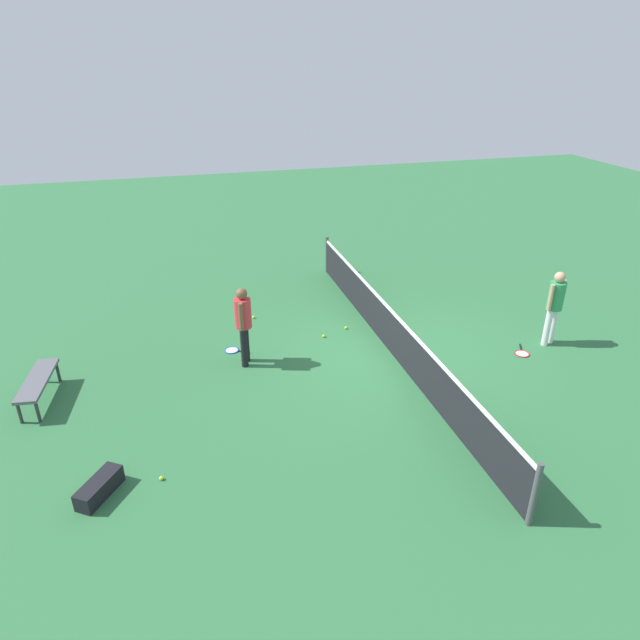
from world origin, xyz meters
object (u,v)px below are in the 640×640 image
tennis_ball_near_player (254,317)px  equipment_bag (101,486)px  tennis_ball_baseline (346,328)px  courtside_bench (37,382)px  tennis_ball_by_net (161,478)px  player_far_side (555,302)px  tennis_racket_near_player (233,350)px  tennis_racket_far_player (522,353)px  tennis_ball_midcourt (324,336)px  player_near_side (243,320)px

tennis_ball_near_player → equipment_bag: size_ratio=0.08×
tennis_ball_baseline → courtside_bench: size_ratio=0.04×
tennis_ball_by_net → equipment_bag: 0.86m
equipment_bag → player_far_side: bearing=103.7°
player_far_side → tennis_racket_near_player: player_far_side is taller
equipment_bag → courtside_bench: bearing=-156.3°
tennis_racket_near_player → tennis_ball_by_net: tennis_ball_by_net is taller
player_far_side → tennis_racket_far_player: 1.31m
tennis_ball_midcourt → equipment_bag: bearing=-49.4°
player_far_side → tennis_ball_by_net: 8.73m
courtside_bench → tennis_ball_midcourt: bearing=100.0°
player_far_side → equipment_bag: bearing=-76.3°
player_near_side → tennis_ball_by_net: bearing=-29.7°
tennis_racket_near_player → player_near_side: bearing=18.2°
player_far_side → tennis_ball_near_player: player_far_side is taller
tennis_racket_far_player → courtside_bench: courtside_bench is taller
tennis_ball_by_net → tennis_ball_near_player: bearing=156.3°
tennis_racket_far_player → tennis_ball_near_player: bearing=-121.8°
tennis_racket_near_player → tennis_ball_near_player: size_ratio=8.88×
equipment_bag → tennis_ball_by_net: bearing=94.0°
player_near_side → equipment_bag: size_ratio=2.08×
tennis_ball_by_net → tennis_ball_midcourt: bearing=136.1°
player_near_side → tennis_ball_midcourt: size_ratio=25.76×
tennis_ball_midcourt → tennis_ball_by_net: bearing=-43.9°
tennis_racket_near_player → equipment_bag: (3.80, -2.44, 0.13)m
player_far_side → tennis_ball_by_net: size_ratio=25.76×
player_near_side → tennis_racket_near_player: 1.18m
tennis_ball_by_net → tennis_racket_far_player: bearing=104.3°
tennis_racket_far_player → tennis_ball_near_player: tennis_ball_near_player is taller
tennis_racket_near_player → tennis_ball_baseline: bearing=97.0°
tennis_racket_far_player → tennis_ball_near_player: (-3.28, -5.29, 0.02)m
tennis_racket_far_player → tennis_ball_baseline: tennis_ball_baseline is taller
tennis_racket_near_player → equipment_bag: 4.52m
tennis_ball_near_player → tennis_ball_midcourt: bearing=44.3°
tennis_ball_near_player → tennis_racket_far_player: bearing=58.2°
tennis_racket_far_player → tennis_ball_by_net: (1.94, -7.58, 0.02)m
tennis_ball_by_net → tennis_ball_baseline: size_ratio=1.00×
tennis_racket_far_player → tennis_ball_near_player: 6.22m
player_near_side → player_far_side: (0.94, 6.60, 0.00)m
player_near_side → equipment_bag: (3.19, -2.64, -0.87)m
tennis_ball_baseline → player_far_side: bearing=65.4°
tennis_ball_near_player → tennis_ball_by_net: size_ratio=1.00×
player_far_side → tennis_racket_far_player: (0.26, -0.80, -1.00)m
player_far_side → tennis_racket_far_player: size_ratio=2.85×
tennis_racket_near_player → tennis_racket_far_player: same height
player_far_side → tennis_ball_baseline: (-1.87, -4.10, -0.98)m
player_far_side → tennis_ball_midcourt: bearing=-108.9°
tennis_ball_midcourt → equipment_bag: equipment_bag is taller
tennis_ball_baseline → courtside_bench: (1.28, -6.39, 0.38)m
player_far_side → tennis_ball_midcourt: size_ratio=25.76×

